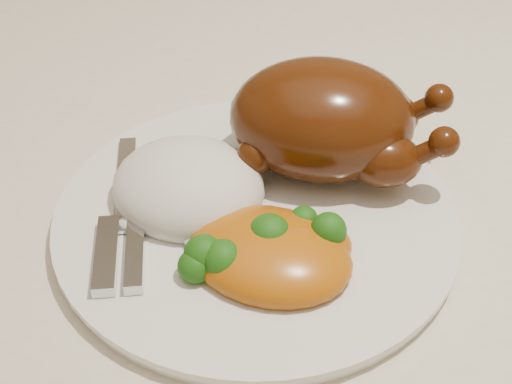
{
  "coord_description": "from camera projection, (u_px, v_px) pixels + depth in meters",
  "views": [
    {
      "loc": [
        -0.14,
        -0.49,
        1.15
      ],
      "look_at": [
        -0.14,
        -0.08,
        0.8
      ],
      "focal_mm": 50.0,
      "sensor_mm": 36.0,
      "label": 1
    }
  ],
  "objects": [
    {
      "name": "tablecloth",
      "position": [
        417.0,
        190.0,
        0.64
      ],
      "size": [
        1.73,
        1.03,
        0.18
      ],
      "color": "silver",
      "rests_on": "dining_table"
    },
    {
      "name": "mac_and_cheese",
      "position": [
        271.0,
        252.0,
        0.51
      ],
      "size": [
        0.15,
        0.13,
        0.05
      ],
      "rotation": [
        0.0,
        0.0,
        -0.36
      ],
      "color": "#BB6E0B",
      "rests_on": "dinner_plate"
    },
    {
      "name": "cutlery",
      "position": [
        126.0,
        228.0,
        0.53
      ],
      "size": [
        0.04,
        0.18,
        0.01
      ],
      "rotation": [
        0.0,
        0.0,
        0.11
      ],
      "color": "silver",
      "rests_on": "dinner_plate"
    },
    {
      "name": "dining_table",
      "position": [
        406.0,
        248.0,
        0.69
      ],
      "size": [
        1.6,
        0.9,
        0.76
      ],
      "color": "brown",
      "rests_on": "floor"
    },
    {
      "name": "roast_chicken",
      "position": [
        327.0,
        120.0,
        0.57
      ],
      "size": [
        0.19,
        0.13,
        0.1
      ],
      "rotation": [
        0.0,
        0.0,
        -0.12
      ],
      "color": "#461A07",
      "rests_on": "dinner_plate"
    },
    {
      "name": "rice_mound",
      "position": [
        188.0,
        188.0,
        0.56
      ],
      "size": [
        0.15,
        0.15,
        0.06
      ],
      "rotation": [
        0.0,
        0.0,
        -0.35
      ],
      "color": "white",
      "rests_on": "dinner_plate"
    },
    {
      "name": "dinner_plate",
      "position": [
        256.0,
        218.0,
        0.56
      ],
      "size": [
        0.33,
        0.33,
        0.01
      ],
      "primitive_type": "cylinder",
      "rotation": [
        0.0,
        0.0,
        0.05
      ],
      "color": "white",
      "rests_on": "tablecloth"
    }
  ]
}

